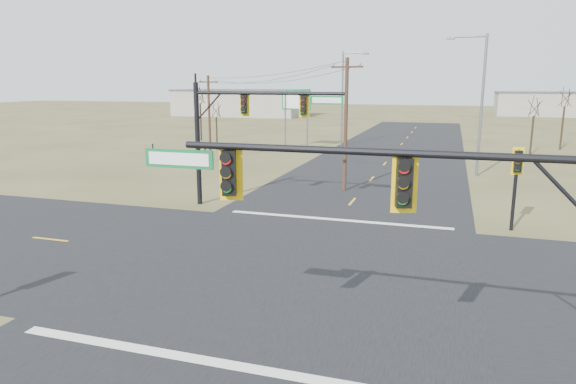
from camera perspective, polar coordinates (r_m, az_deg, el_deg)
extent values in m
plane|color=olive|center=(20.62, 0.93, -8.34)|extent=(320.00, 320.00, 0.00)
cube|color=black|center=(20.62, 0.93, -8.32)|extent=(160.00, 14.00, 0.02)
cube|color=black|center=(20.62, 0.93, -8.31)|extent=(14.00, 160.00, 0.02)
cube|color=silver|center=(14.25, -8.22, -18.19)|extent=(12.00, 0.40, 0.01)
cube|color=silver|center=(27.55, 5.42, -3.07)|extent=(12.00, 0.40, 0.01)
cylinder|color=black|center=(10.99, 10.15, 4.37)|extent=(9.06, 0.16, 0.16)
cube|color=#0D602E|center=(12.57, -12.03, 3.63)|extent=(1.80, 0.05, 0.45)
cylinder|color=black|center=(30.97, -9.99, 5.22)|extent=(0.29, 0.29, 7.22)
cylinder|color=black|center=(29.00, -2.36, 10.91)|extent=(8.77, 0.19, 0.19)
cube|color=#0D602E|center=(28.03, 4.33, 10.13)|extent=(1.80, 0.05, 0.45)
cylinder|color=black|center=(27.46, 23.87, 0.13)|extent=(0.17, 0.17, 4.02)
cylinder|color=#432A1C|center=(34.50, 6.43, 7.32)|extent=(0.25, 0.25, 8.80)
cube|color=#432A1C|center=(34.40, 6.58, 13.64)|extent=(2.15, 0.38, 0.12)
cylinder|color=#432A1C|center=(48.36, -8.74, 8.03)|extent=(0.23, 0.23, 7.87)
cube|color=#432A1C|center=(48.25, -8.86, 11.98)|extent=(1.93, 0.30, 0.12)
cylinder|color=slate|center=(57.84, -0.31, 8.08)|extent=(0.17, 0.17, 6.42)
cylinder|color=slate|center=(57.11, 2.16, 8.02)|extent=(0.17, 0.17, 6.42)
cube|color=#0D602E|center=(57.36, 0.92, 10.18)|extent=(3.41, 0.45, 2.14)
cylinder|color=slate|center=(42.51, 20.72, 8.85)|extent=(0.22, 0.22, 10.80)
cylinder|color=slate|center=(42.56, 19.45, 15.97)|extent=(2.59, 0.13, 0.13)
cube|color=slate|center=(42.55, 17.63, 15.95)|extent=(0.63, 0.36, 0.19)
cylinder|color=slate|center=(59.95, 6.04, 10.18)|extent=(0.21, 0.21, 10.66)
cylinder|color=slate|center=(59.77, 7.40, 15.07)|extent=(2.56, 0.13, 0.13)
cube|color=slate|center=(59.55, 8.65, 14.95)|extent=(0.64, 0.42, 0.19)
cylinder|color=black|center=(56.79, -7.92, 6.45)|extent=(0.18, 0.18, 3.57)
cylinder|color=black|center=(66.39, -9.67, 7.68)|extent=(0.22, 0.22, 4.71)
cylinder|color=black|center=(57.94, 25.46, 5.69)|extent=(0.20, 0.20, 3.94)
cylinder|color=black|center=(63.73, 28.16, 6.27)|extent=(0.21, 0.21, 4.73)
cube|color=#A39C91|center=(117.77, -5.23, 9.80)|extent=(28.00, 14.00, 5.50)
cube|color=#A39C91|center=(130.08, 26.52, 8.70)|extent=(20.00, 12.00, 5.00)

